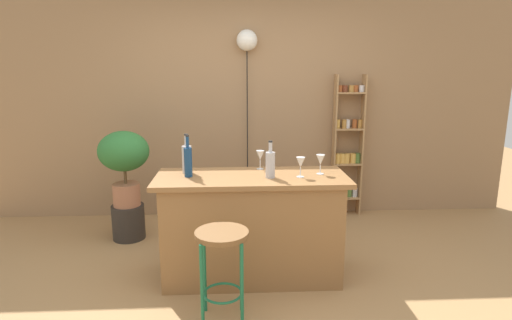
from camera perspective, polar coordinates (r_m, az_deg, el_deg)
The scene contains 14 objects.
ground at distance 3.48m, azimuth -0.36°, elevation -17.82°, with size 12.00×12.00×0.00m, color #A37A4C.
back_wall at distance 4.96m, azimuth -1.45°, elevation 8.38°, with size 6.40×0.10×2.80m, color #997551.
kitchen_counter at distance 3.55m, azimuth -0.60°, elevation -9.09°, with size 1.57×0.62×0.89m.
bar_stool at distance 2.93m, azimuth -4.66°, elevation -12.70°, with size 0.37×0.37×0.67m.
spice_shelf at distance 5.07m, azimuth 12.42°, elevation 1.87°, with size 0.35×0.15×1.68m.
plant_stool at distance 4.61m, azimuth -17.02°, elevation -8.07°, with size 0.33×0.33×0.36m, color #2D2823.
potted_plant at distance 4.42m, azimuth -17.59°, elevation 0.26°, with size 0.51×0.46×0.78m.
bottle_spirits_clear at distance 3.40m, azimuth -9.26°, elevation -0.15°, with size 0.07×0.07×0.34m.
bottle_sauce_amber at distance 3.33m, azimuth 1.97°, elevation -0.53°, with size 0.08×0.08×0.30m.
bottle_vinegar at distance 3.53m, azimuth -9.42°, elevation 0.22°, with size 0.08×0.08×0.33m.
wine_glass_left at distance 3.48m, azimuth 8.80°, elevation -0.04°, with size 0.07×0.07×0.16m.
wine_glass_center at distance 3.37m, azimuth 6.11°, elevation -0.40°, with size 0.07×0.07×0.16m.
wine_glass_right at distance 3.61m, azimuth 0.57°, elevation 0.56°, with size 0.07×0.07×0.16m.
pendant_globe_light at distance 4.85m, azimuth -1.25°, elevation 15.78°, with size 0.24×0.24×2.17m.
Camera 1 is at (-0.14, -3.00, 1.76)m, focal length 29.28 mm.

